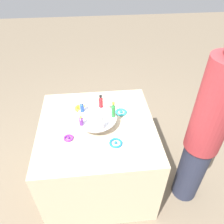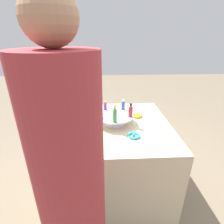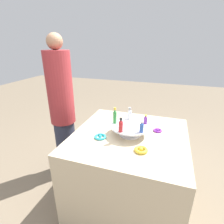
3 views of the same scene
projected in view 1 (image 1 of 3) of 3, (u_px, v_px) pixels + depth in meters
The scene contains 13 objects.
ground_plane at pixel (100, 178), 2.40m from camera, with size 12.00×12.00×0.00m, color #756651.
party_table at pixel (98, 155), 2.14m from camera, with size 1.00×1.00×0.80m.
display_stand at pixel (96, 120), 1.85m from camera, with size 0.35×0.35×0.09m.
bottle_purple at pixel (81, 121), 1.73m from camera, with size 0.03×0.03×0.09m.
bottle_clear at pixel (102, 123), 1.69m from camera, with size 0.04×0.04×0.12m.
bottle_green at pixel (113, 110), 1.79m from camera, with size 0.03×0.03×0.15m.
bottle_red at pixel (101, 102), 1.90m from camera, with size 0.04×0.04×0.12m.
bottle_blue at pixel (82, 107), 1.86m from camera, with size 0.03×0.03×0.10m.
ribbon_bow_blue at pixel (116, 143), 1.71m from camera, with size 0.10×0.10×0.02m.
ribbon_bow_teal at pixel (121, 112), 2.00m from camera, with size 0.11×0.11×0.03m.
ribbon_bow_gold at pixel (80, 108), 2.04m from camera, with size 0.10×0.10×0.04m.
ribbon_bow_purple at pixel (68, 138), 1.75m from camera, with size 0.08×0.08×0.02m.
person_figure at pixel (205, 134), 1.74m from camera, with size 0.28×0.28×1.67m.
Camera 1 is at (1.39, -0.01, 2.09)m, focal length 35.00 mm.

